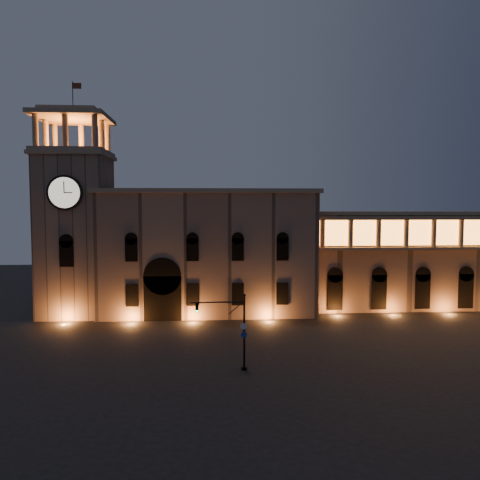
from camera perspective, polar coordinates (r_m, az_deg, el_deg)
The scene contains 5 objects.
ground at distance 48.26m, azimuth -1.63°, elevation -14.22°, with size 160.00×160.00×0.00m, color black.
government_building at distance 68.05m, azimuth -3.98°, elevation -1.34°, with size 30.80×12.80×17.60m.
clock_tower at distance 69.52m, azimuth -19.38°, elevation 1.63°, with size 9.80×9.80×32.40m.
colonnade_wing at distance 77.74m, azimuth 22.05°, elevation -2.03°, with size 40.60×11.50×14.50m.
traffic_light at distance 43.92m, azimuth -0.64°, elevation -10.96°, with size 5.21×0.60×7.14m.
Camera 1 is at (-1.44, -45.83, 15.06)m, focal length 35.00 mm.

